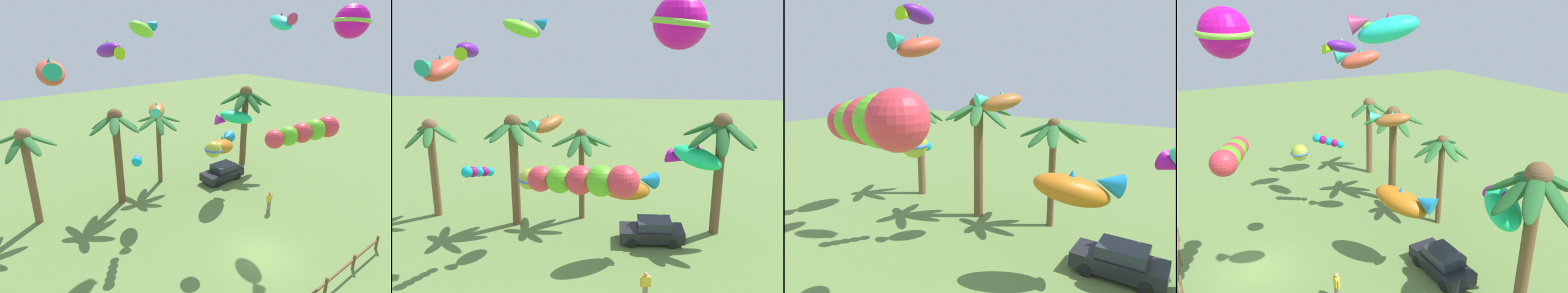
{
  "view_description": "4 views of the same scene",
  "coord_description": "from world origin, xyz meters",
  "views": [
    {
      "loc": [
        -12.64,
        -9.81,
        12.75
      ],
      "look_at": [
        -0.18,
        6.31,
        5.19
      ],
      "focal_mm": 28.97,
      "sensor_mm": 36.0,
      "label": 1
    },
    {
      "loc": [
        2.71,
        -15.52,
        13.26
      ],
      "look_at": [
        1.19,
        6.91,
        6.71
      ],
      "focal_mm": 40.23,
      "sensor_mm": 36.0,
      "label": 2
    },
    {
      "loc": [
        7.64,
        -5.41,
        8.64
      ],
      "look_at": [
        -0.32,
        6.08,
        5.72
      ],
      "focal_mm": 31.12,
      "sensor_mm": 36.0,
      "label": 3
    },
    {
      "loc": [
        19.02,
        -2.52,
        13.83
      ],
      "look_at": [
        0.83,
        6.88,
        6.6
      ],
      "focal_mm": 34.96,
      "sensor_mm": 36.0,
      "label": 4
    }
  ],
  "objects": [
    {
      "name": "parked_car_0",
      "position": [
        5.0,
        9.05,
        0.75
      ],
      "size": [
        3.93,
        1.81,
        1.51
      ],
      "color": "black",
      "rests_on": "ground"
    },
    {
      "name": "kite_tube_0",
      "position": [
        1.63,
        -0.81,
        7.7
      ],
      "size": [
        4.17,
        2.13,
        1.44
      ],
      "color": "#EB3646"
    },
    {
      "name": "palm_tree_1",
      "position": [
        -9.7,
        12.01,
        5.02
      ],
      "size": [
        3.77,
        3.94,
        6.94
      ],
      "color": "brown",
      "rests_on": "ground"
    },
    {
      "name": "kite_fish_10",
      "position": [
        -7.89,
        10.12,
        10.48
      ],
      "size": [
        2.17,
        3.89,
        1.87
      ],
      "color": "#E15139"
    },
    {
      "name": "palm_tree_3",
      "position": [
        9.1,
        10.59,
        5.91
      ],
      "size": [
        4.66,
        4.69,
        7.88
      ],
      "color": "brown",
      "rests_on": "ground"
    },
    {
      "name": "spectator_0",
      "position": [
        4.25,
        3.08,
        0.81
      ],
      "size": [
        0.55,
        0.26,
        1.59
      ],
      "color": "gray",
      "rests_on": "ground"
    },
    {
      "name": "kite_fish_4",
      "position": [
        -1.39,
        9.3,
        7.37
      ],
      "size": [
        2.24,
        2.67,
        1.21
      ],
      "color": "#B4672B"
    },
    {
      "name": "kite_tube_5",
      "position": [
        -4.72,
        6.19,
        5.39
      ],
      "size": [
        1.33,
        1.98,
        1.02
      ],
      "color": "#0CB2D2"
    },
    {
      "name": "rail_fence",
      "position": [
        0.37,
        -3.9,
        0.59
      ],
      "size": [
        11.44,
        0.12,
        0.95
      ],
      "color": "brown",
      "rests_on": "ground"
    },
    {
      "name": "kite_ball_3",
      "position": [
        -1.27,
        3.21,
        6.17
      ],
      "size": [
        1.47,
        1.47,
        0.97
      ],
      "color": "#A5B935"
    },
    {
      "name": "kite_ball_2",
      "position": [
        4.68,
        -0.8,
        13.17
      ],
      "size": [
        2.06,
        2.05,
        1.74
      ],
      "color": "#DE0DA4"
    },
    {
      "name": "kite_fish_8",
      "position": [
        7.48,
        10.37,
        5.14
      ],
      "size": [
        3.81,
        3.02,
        1.77
      ],
      "color": "#1BF085"
    },
    {
      "name": "kite_fish_7",
      "position": [
        -2.4,
        8.84,
        12.84
      ],
      "size": [
        2.65,
        1.9,
        1.46
      ],
      "color": "#79EB30"
    },
    {
      "name": "kite_fish_9",
      "position": [
        5.98,
        4.72,
        13.28
      ],
      "size": [
        2.07,
        2.97,
        1.45
      ],
      "color": "#1DE4C3"
    },
    {
      "name": "kite_fish_6",
      "position": [
        -5.25,
        7.57,
        11.68
      ],
      "size": [
        1.18,
        2.53,
        1.16
      ],
      "color": "purple"
    },
    {
      "name": "palm_tree_0",
      "position": [
        0.42,
        12.17,
        4.96
      ],
      "size": [
        4.16,
        3.94,
        6.37
      ],
      "color": "brown",
      "rests_on": "ground"
    },
    {
      "name": "kite_fish_1",
      "position": [
        3.45,
        7.46,
        4.2
      ],
      "size": [
        3.87,
        3.02,
        1.87
      ],
      "color": "#CB6D16"
    },
    {
      "name": "palm_tree_2",
      "position": [
        -3.86,
        11.0,
        5.5
      ],
      "size": [
        3.96,
        4.12,
        7.52
      ],
      "color": "brown",
      "rests_on": "ground"
    },
    {
      "name": "ground_plane",
      "position": [
        0.0,
        0.0,
        0.0
      ],
      "size": [
        120.0,
        120.0,
        0.0
      ],
      "primitive_type": "plane",
      "color": "olive"
    }
  ]
}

